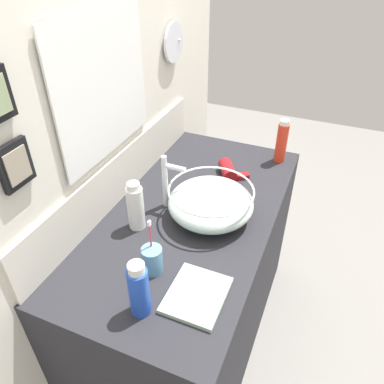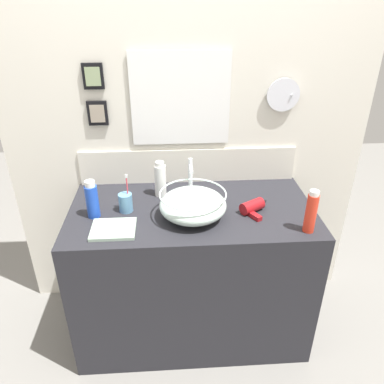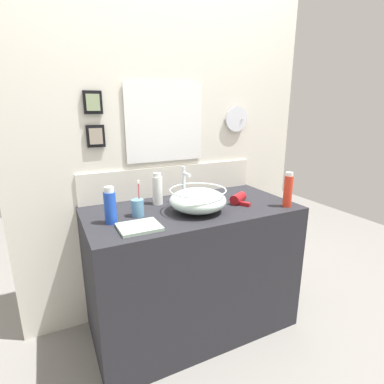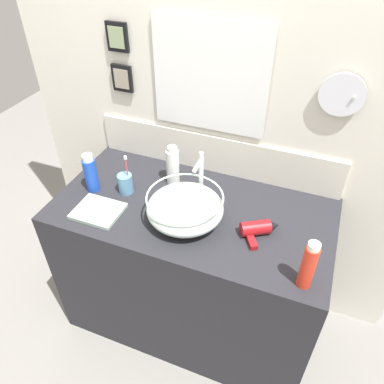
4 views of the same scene
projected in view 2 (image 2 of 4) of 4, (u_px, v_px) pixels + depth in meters
The scene contains 11 objects.
ground_plane at pixel (192, 323), 2.39m from camera, with size 6.00×6.00×0.00m, color gray.
vanity_counter at pixel (192, 271), 2.19m from camera, with size 1.30×0.66×0.85m, color #232328.
back_panel at pixel (188, 112), 2.10m from camera, with size 2.09×0.10×2.54m.
glass_bowl_sink at pixel (194, 205), 1.88m from camera, with size 0.34×0.34×0.14m.
faucet at pixel (191, 177), 2.01m from camera, with size 0.02×0.10×0.24m.
hair_drier at pixel (254, 206), 1.95m from camera, with size 0.18×0.18×0.06m.
toothbrush_cup at pixel (126, 202), 1.94m from camera, with size 0.07×0.07×0.21m.
spray_bottle at pixel (160, 179), 2.07m from camera, with size 0.06×0.06×0.20m.
shampoo_bottle at pixel (311, 212), 1.75m from camera, with size 0.05×0.05×0.22m.
lotion_bottle at pixel (92, 200), 1.87m from camera, with size 0.06×0.06×0.20m.
hand_towel at pixel (113, 229), 1.80m from camera, with size 0.21×0.18×0.02m, color #99B29E.
Camera 2 is at (-0.11, -1.70, 1.87)m, focal length 35.00 mm.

